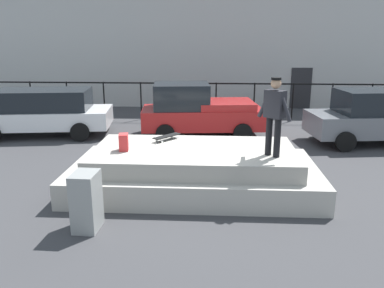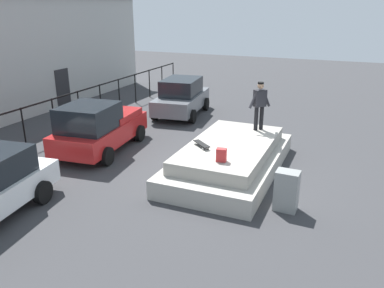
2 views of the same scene
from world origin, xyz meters
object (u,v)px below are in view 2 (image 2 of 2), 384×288
object	(u,v)px
backpack	(221,155)
car_grey_sedan_far	(181,97)
car_red_pickup_mid	(99,127)
utility_box	(287,191)
skateboarder	(260,103)
skateboard	(202,144)

from	to	relation	value
backpack	car_grey_sedan_far	distance (m)	8.59
car_red_pickup_mid	utility_box	xyz separation A→B (m)	(-1.77, -7.19, -0.38)
car_grey_sedan_far	utility_box	world-z (taller)	car_grey_sedan_far
utility_box	skateboarder	bearing A→B (deg)	27.09
car_grey_sedan_far	skateboard	bearing A→B (deg)	-150.46
skateboard	car_grey_sedan_far	size ratio (longest dim) A/B	0.18
car_red_pickup_mid	car_grey_sedan_far	size ratio (longest dim) A/B	1.05
skateboarder	car_red_pickup_mid	world-z (taller)	skateboarder
backpack	utility_box	bearing A→B (deg)	162.61
car_red_pickup_mid	car_grey_sedan_far	world-z (taller)	car_red_pickup_mid
car_red_pickup_mid	utility_box	distance (m)	7.41
skateboarder	skateboard	xyz separation A→B (m)	(-2.45, 1.18, -0.88)
backpack	car_grey_sedan_far	xyz separation A→B (m)	(7.27, 4.57, -0.26)
skateboard	utility_box	bearing A→B (deg)	-112.06
skateboard	utility_box	distance (m)	3.14
backpack	car_grey_sedan_far	bearing A→B (deg)	-66.69
car_grey_sedan_far	backpack	bearing A→B (deg)	-147.83
car_red_pickup_mid	car_grey_sedan_far	bearing A→B (deg)	-6.81
utility_box	skateboard	bearing A→B (deg)	69.96
skateboard	utility_box	world-z (taller)	utility_box
skateboard	car_grey_sedan_far	distance (m)	7.35
skateboard	car_grey_sedan_far	world-z (taller)	car_grey_sedan_far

